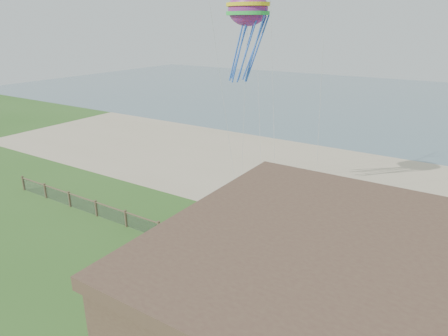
# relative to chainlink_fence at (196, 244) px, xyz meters

# --- Properties ---
(ground) EXTENTS (160.00, 160.00, 0.00)m
(ground) POSITION_rel_chainlink_fence_xyz_m (0.00, -6.00, -0.55)
(ground) COLOR #315E20
(ground) RESTS_ON ground
(sand_beach) EXTENTS (72.00, 20.00, 0.02)m
(sand_beach) POSITION_rel_chainlink_fence_xyz_m (0.00, 16.00, -0.55)
(sand_beach) COLOR tan
(sand_beach) RESTS_ON ground
(ocean) EXTENTS (160.00, 68.00, 0.02)m
(ocean) POSITION_rel_chainlink_fence_xyz_m (0.00, 60.00, -0.55)
(ocean) COLOR slate
(ocean) RESTS_ON ground
(chainlink_fence) EXTENTS (36.20, 0.20, 1.25)m
(chainlink_fence) POSITION_rel_chainlink_fence_xyz_m (0.00, 0.00, 0.00)
(chainlink_fence) COLOR brown
(chainlink_fence) RESTS_ON ground
(picnic_table) EXTENTS (2.34, 2.09, 0.81)m
(picnic_table) POSITION_rel_chainlink_fence_xyz_m (8.56, -1.92, -0.14)
(picnic_table) COLOR brown
(picnic_table) RESTS_ON ground
(octopus_kite) EXTENTS (3.87, 3.34, 6.69)m
(octopus_kite) POSITION_rel_chainlink_fence_xyz_m (-1.64, 8.72, 11.91)
(octopus_kite) COLOR red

